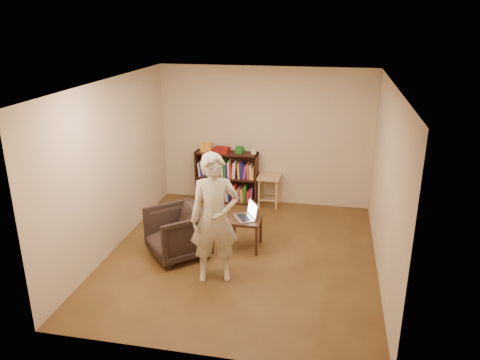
% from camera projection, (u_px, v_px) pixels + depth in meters
% --- Properties ---
extents(floor, '(4.50, 4.50, 0.00)m').
position_uv_depth(floor, '(242.00, 255.00, 7.14)').
color(floor, '#4D3019').
rests_on(floor, ground).
extents(ceiling, '(4.50, 4.50, 0.00)m').
position_uv_depth(ceiling, '(242.00, 83.00, 6.26)').
color(ceiling, silver).
rests_on(ceiling, wall_back).
extents(wall_back, '(4.00, 0.00, 4.00)m').
position_uv_depth(wall_back, '(265.00, 137.00, 8.77)').
color(wall_back, beige).
rests_on(wall_back, floor).
extents(wall_left, '(0.00, 4.50, 4.50)m').
position_uv_depth(wall_left, '(112.00, 167.00, 7.07)').
color(wall_left, beige).
rests_on(wall_left, floor).
extents(wall_right, '(0.00, 4.50, 4.50)m').
position_uv_depth(wall_right, '(386.00, 185.00, 6.33)').
color(wall_right, beige).
rests_on(wall_right, floor).
extents(bookshelf, '(1.20, 0.30, 1.00)m').
position_uv_depth(bookshelf, '(227.00, 180.00, 9.05)').
color(bookshelf, black).
rests_on(bookshelf, floor).
extents(box_yellow, '(0.21, 0.16, 0.16)m').
position_uv_depth(box_yellow, '(206.00, 148.00, 8.87)').
color(box_yellow, orange).
rests_on(box_yellow, bookshelf).
extents(red_cloth, '(0.31, 0.25, 0.10)m').
position_uv_depth(red_cloth, '(221.00, 150.00, 8.83)').
color(red_cloth, maroon).
rests_on(red_cloth, bookshelf).
extents(box_green, '(0.15, 0.15, 0.12)m').
position_uv_depth(box_green, '(240.00, 150.00, 8.78)').
color(box_green, '#1D6E1F').
rests_on(box_green, bookshelf).
extents(box_white, '(0.11, 0.11, 0.07)m').
position_uv_depth(box_white, '(254.00, 152.00, 8.76)').
color(box_white, white).
rests_on(box_white, bookshelf).
extents(stool, '(0.42, 0.42, 0.60)m').
position_uv_depth(stool, '(269.00, 182.00, 8.82)').
color(stool, tan).
rests_on(stool, floor).
extents(armchair, '(1.15, 1.14, 0.75)m').
position_uv_depth(armchair, '(177.00, 233.00, 7.03)').
color(armchair, '#2F241F').
rests_on(armchair, floor).
extents(side_table, '(0.50, 0.50, 0.51)m').
position_uv_depth(side_table, '(245.00, 223.00, 7.23)').
color(side_table, black).
rests_on(side_table, floor).
extents(laptop, '(0.43, 0.45, 0.27)m').
position_uv_depth(laptop, '(247.00, 215.00, 7.18)').
color(laptop, '#A6A5AA').
rests_on(laptop, side_table).
extents(person, '(0.75, 0.60, 1.80)m').
position_uv_depth(person, '(215.00, 219.00, 6.24)').
color(person, beige).
rests_on(person, floor).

